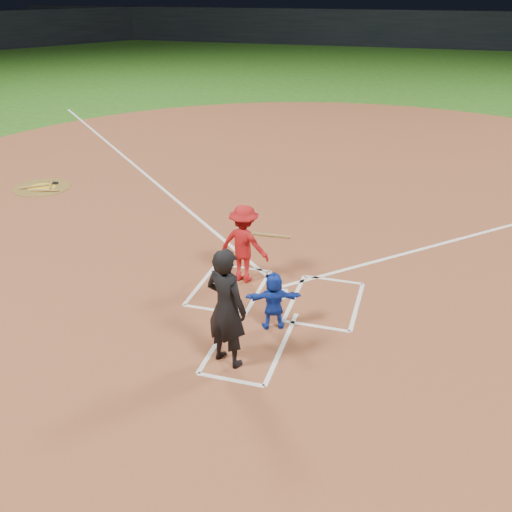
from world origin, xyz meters
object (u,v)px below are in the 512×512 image
(umpire, at_px, (226,308))
(batter_at_plate, at_px, (244,244))
(home_plate, at_px, (276,294))
(on_deck_circle, at_px, (42,187))
(catcher, at_px, (274,301))

(umpire, distance_m, batter_at_plate, 2.82)
(home_plate, relative_size, umpire, 0.30)
(umpire, height_order, batter_at_plate, umpire)
(home_plate, bearing_deg, on_deck_circle, -26.79)
(home_plate, distance_m, catcher, 1.29)
(home_plate, distance_m, umpire, 2.56)
(catcher, relative_size, batter_at_plate, 0.66)
(on_deck_circle, bearing_deg, catcher, -31.93)
(umpire, bearing_deg, home_plate, -74.73)
(on_deck_circle, bearing_deg, batter_at_plate, -26.72)
(home_plate, xyz_separation_m, catcher, (0.25, -1.14, 0.53))
(catcher, distance_m, batter_at_plate, 1.89)
(catcher, xyz_separation_m, umpire, (-0.45, -1.20, 0.47))
(home_plate, height_order, on_deck_circle, home_plate)
(on_deck_circle, bearing_deg, home_plate, -26.79)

